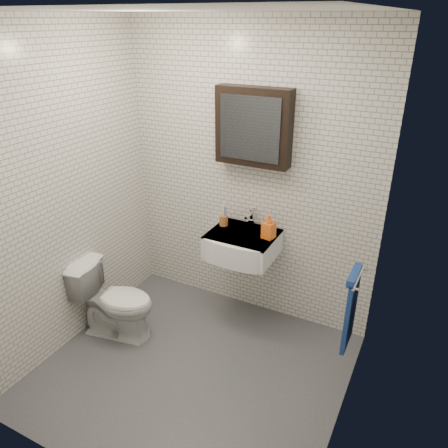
% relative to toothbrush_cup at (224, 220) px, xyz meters
% --- Properties ---
extents(ground, '(2.20, 2.00, 0.01)m').
position_rel_toothbrush_cup_xyz_m(ground, '(0.16, -0.84, -0.90)').
color(ground, '#46484D').
rests_on(ground, ground).
extents(room_shell, '(2.22, 2.02, 2.51)m').
position_rel_toothbrush_cup_xyz_m(room_shell, '(0.16, -0.84, 0.57)').
color(room_shell, silver).
rests_on(room_shell, ground).
extents(washbasin, '(0.55, 0.50, 0.20)m').
position_rel_toothbrush_cup_xyz_m(washbasin, '(0.21, -0.11, -0.14)').
color(washbasin, white).
rests_on(washbasin, room_shell).
extents(faucet, '(0.06, 0.20, 0.15)m').
position_rel_toothbrush_cup_xyz_m(faucet, '(0.21, 0.09, 0.02)').
color(faucet, silver).
rests_on(faucet, washbasin).
extents(mirror_cabinet, '(0.60, 0.15, 0.60)m').
position_rel_toothbrush_cup_xyz_m(mirror_cabinet, '(0.21, 0.08, 0.80)').
color(mirror_cabinet, black).
rests_on(mirror_cabinet, room_shell).
extents(towel_rail, '(0.09, 0.30, 0.58)m').
position_rel_toothbrush_cup_xyz_m(towel_rail, '(1.21, -0.49, -0.18)').
color(towel_rail, silver).
rests_on(towel_rail, room_shell).
extents(toothbrush_cup, '(0.08, 0.08, 0.20)m').
position_rel_toothbrush_cup_xyz_m(toothbrush_cup, '(0.00, 0.00, 0.00)').
color(toothbrush_cup, '#A05B28').
rests_on(toothbrush_cup, washbasin).
extents(soap_bottle, '(0.11, 0.11, 0.20)m').
position_rel_toothbrush_cup_xyz_m(soap_bottle, '(0.43, -0.05, 0.05)').
color(soap_bottle, orange).
rests_on(soap_bottle, washbasin).
extents(toilet, '(0.71, 0.49, 0.67)m').
position_rel_toothbrush_cup_xyz_m(toilet, '(-0.64, -0.74, -0.57)').
color(toilet, white).
rests_on(toilet, ground).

